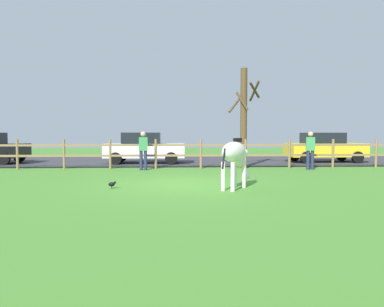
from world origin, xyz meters
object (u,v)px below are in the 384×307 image
object	(u,v)px
crow_on_grass	(112,184)
parked_car_yellow	(324,147)
bare_tree	(244,116)
zebra	(235,156)
visitor_left_of_tree	(143,149)
visitor_right_of_tree	(310,149)
parked_car_white	(144,148)

from	to	relation	value
crow_on_grass	parked_car_yellow	size ratio (longest dim) A/B	0.05
bare_tree	zebra	bearing A→B (deg)	-102.97
visitor_left_of_tree	bare_tree	bearing A→B (deg)	10.72
parked_car_yellow	crow_on_grass	bearing A→B (deg)	-138.13
zebra	visitor_right_of_tree	size ratio (longest dim) A/B	1.04
bare_tree	visitor_right_of_tree	xyz separation A→B (m)	(2.71, -0.95, -1.45)
zebra	crow_on_grass	xyz separation A→B (m)	(-3.43, 0.19, -0.80)
parked_car_yellow	zebra	bearing A→B (deg)	-125.19
crow_on_grass	visitor_left_of_tree	xyz separation A→B (m)	(0.41, 5.25, 0.78)
parked_car_white	visitor_right_of_tree	xyz separation A→B (m)	(7.40, -3.20, 0.06)
visitor_right_of_tree	parked_car_white	bearing A→B (deg)	156.59
bare_tree	parked_car_yellow	size ratio (longest dim) A/B	1.11
parked_car_white	parked_car_yellow	distance (m)	9.50
zebra	visitor_right_of_tree	distance (m)	6.76
parked_car_yellow	visitor_left_of_tree	xyz separation A→B (m)	(-9.27, -3.43, 0.06)
crow_on_grass	bare_tree	bearing A→B (deg)	51.33
parked_car_yellow	visitor_right_of_tree	world-z (taller)	visitor_right_of_tree
crow_on_grass	visitor_left_of_tree	world-z (taller)	visitor_left_of_tree
parked_car_yellow	visitor_right_of_tree	xyz separation A→B (m)	(-2.10, -3.53, 0.06)
bare_tree	visitor_left_of_tree	xyz separation A→B (m)	(-4.46, -0.85, -1.45)
zebra	visitor_left_of_tree	distance (m)	6.22
crow_on_grass	parked_car_white	bearing A→B (deg)	88.72
crow_on_grass	visitor_left_of_tree	distance (m)	5.32
bare_tree	crow_on_grass	size ratio (longest dim) A/B	20.87
parked_car_yellow	parked_car_white	bearing A→B (deg)	-178.00
visitor_left_of_tree	visitor_right_of_tree	xyz separation A→B (m)	(7.17, -0.10, 0.00)
crow_on_grass	parked_car_yellow	distance (m)	13.02
parked_car_white	visitor_left_of_tree	xyz separation A→B (m)	(0.22, -3.10, 0.06)
crow_on_grass	visitor_right_of_tree	world-z (taller)	visitor_right_of_tree
parked_car_white	visitor_left_of_tree	distance (m)	3.11
bare_tree	visitor_left_of_tree	size ratio (longest dim) A/B	2.74
parked_car_white	visitor_left_of_tree	bearing A→B (deg)	-85.87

